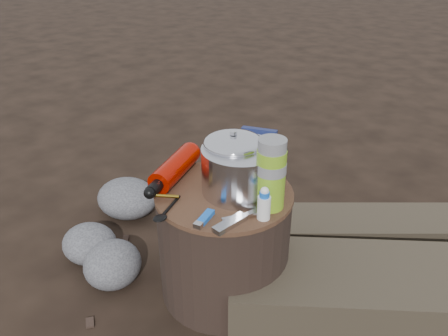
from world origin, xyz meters
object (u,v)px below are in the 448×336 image
Objects in this scene: stump at (224,243)px; thermos at (271,174)px; fuel_bottle at (175,168)px; travel_mug at (273,167)px; camping_pot at (233,160)px.

thermos reaches higher than stump.
stump is 1.40× the size of fuel_bottle.
fuel_bottle is 0.32m from travel_mug.
travel_mug is at bearing 14.07° from fuel_bottle.
thermos is (0.16, -0.03, 0.02)m from camping_pot.
stump is 0.34m from thermos.
stump is 2.01× the size of thermos.
fuel_bottle is 0.35m from thermos.
thermos is at bearing 5.41° from stump.
stump is at bearing -8.35° from fuel_bottle.
fuel_bottle is (-0.18, -0.07, -0.05)m from camping_pot.
travel_mug reaches higher than fuel_bottle.
thermos is 0.14m from travel_mug.
fuel_bottle is (-0.18, -0.02, 0.24)m from stump.
travel_mug is (-0.06, 0.12, -0.05)m from thermos.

